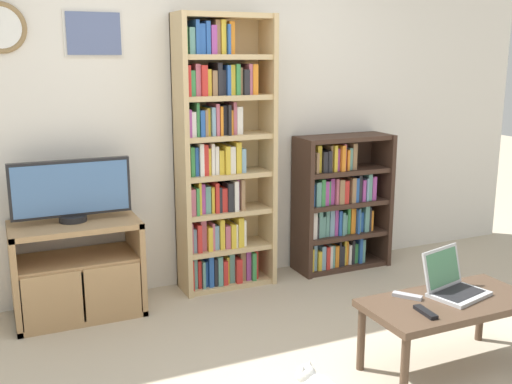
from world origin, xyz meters
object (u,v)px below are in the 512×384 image
object	(u,v)px
remote_near_laptop	(407,296)
remote_far_from_laptop	(425,312)
television	(71,190)
tv_stand	(78,269)
bookshelf_short	(337,205)
laptop	(452,283)
bookshelf_tall	(219,160)
coffee_table	(449,308)

from	to	relation	value
remote_near_laptop	remote_far_from_laptop	world-z (taller)	same
television	tv_stand	bearing A→B (deg)	-86.90
bookshelf_short	laptop	world-z (taller)	bookshelf_short
bookshelf_tall	remote_far_from_laptop	xyz separation A→B (m)	(0.44, -1.78, -0.55)
bookshelf_tall	laptop	world-z (taller)	bookshelf_tall
remote_far_from_laptop	laptop	bearing A→B (deg)	31.71
television	coffee_table	bearing A→B (deg)	-42.66
bookshelf_short	remote_far_from_laptop	bearing A→B (deg)	-107.66
tv_stand	remote_near_laptop	distance (m)	2.13
remote_far_from_laptop	tv_stand	bearing A→B (deg)	137.28
remote_near_laptop	television	bearing A→B (deg)	98.91
coffee_table	laptop	world-z (taller)	laptop
bookshelf_short	remote_far_from_laptop	distance (m)	1.86
tv_stand	remote_near_laptop	xyz separation A→B (m)	(1.55, -1.45, 0.09)
laptop	bookshelf_short	bearing A→B (deg)	66.78
laptop	remote_far_from_laptop	size ratio (longest dim) A/B	2.26
remote_near_laptop	coffee_table	bearing A→B (deg)	-70.23
bookshelf_tall	remote_near_laptop	distance (m)	1.73
tv_stand	remote_far_from_laptop	bearing A→B (deg)	-47.71
laptop	remote_near_laptop	bearing A→B (deg)	154.51
television	coffee_table	distance (m)	2.42
tv_stand	remote_far_from_laptop	xyz separation A→B (m)	(1.51, -1.66, 0.09)
tv_stand	laptop	size ratio (longest dim) A/B	2.23
laptop	remote_near_laptop	xyz separation A→B (m)	(-0.26, 0.05, -0.05)
coffee_table	remote_far_from_laptop	distance (m)	0.26
television	bookshelf_tall	size ratio (longest dim) A/B	0.38
coffee_table	remote_near_laptop	distance (m)	0.23
bookshelf_tall	coffee_table	xyz separation A→B (m)	(0.68, -1.69, -0.60)
bookshelf_tall	remote_far_from_laptop	bearing A→B (deg)	-75.98
television	coffee_table	size ratio (longest dim) A/B	0.80
tv_stand	bookshelf_short	world-z (taller)	bookshelf_short
tv_stand	laptop	world-z (taller)	laptop
television	bookshelf_tall	world-z (taller)	bookshelf_tall
bookshelf_tall	remote_far_from_laptop	distance (m)	1.91
laptop	remote_far_from_laptop	xyz separation A→B (m)	(-0.31, -0.16, -0.05)
bookshelf_tall	coffee_table	bearing A→B (deg)	-68.05
remote_far_from_laptop	bookshelf_tall	bearing A→B (deg)	109.01
television	bookshelf_short	size ratio (longest dim) A/B	0.70
bookshelf_short	coffee_table	bearing A→B (deg)	-100.97
tv_stand	bookshelf_short	size ratio (longest dim) A/B	0.75
bookshelf_tall	laptop	xyz separation A→B (m)	(0.76, -1.62, -0.50)
coffee_table	remote_far_from_laptop	xyz separation A→B (m)	(-0.24, -0.09, 0.06)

